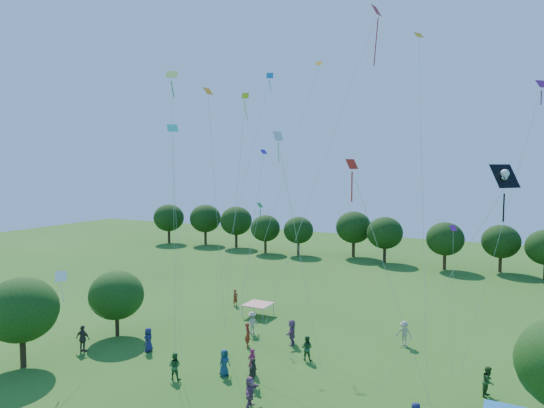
{
  "coord_description": "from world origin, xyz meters",
  "views": [
    {
      "loc": [
        12.47,
        -10.32,
        13.11
      ],
      "look_at": [
        0.0,
        14.0,
        11.0
      ],
      "focal_mm": 32.0,
      "sensor_mm": 36.0,
      "label": 1
    }
  ],
  "objects_px": {
    "near_tree_north": "(116,295)",
    "red_high_kite": "(357,69)",
    "tent_red_stripe": "(258,304)",
    "pirate_kite": "(501,182)",
    "near_tree_west": "(21,310)"
  },
  "relations": [
    {
      "from": "tent_red_stripe",
      "to": "pirate_kite",
      "type": "relative_size",
      "value": 0.18
    },
    {
      "from": "near_tree_west",
      "to": "tent_red_stripe",
      "type": "bearing_deg",
      "value": 62.94
    },
    {
      "from": "pirate_kite",
      "to": "red_high_kite",
      "type": "distance_m",
      "value": 14.4
    },
    {
      "from": "pirate_kite",
      "to": "tent_red_stripe",
      "type": "bearing_deg",
      "value": 142.71
    },
    {
      "from": "near_tree_west",
      "to": "pirate_kite",
      "type": "relative_size",
      "value": 0.5
    },
    {
      "from": "near_tree_north",
      "to": "red_high_kite",
      "type": "bearing_deg",
      "value": 11.36
    },
    {
      "from": "red_high_kite",
      "to": "tent_red_stripe",
      "type": "bearing_deg",
      "value": 151.14
    },
    {
      "from": "near_tree_north",
      "to": "tent_red_stripe",
      "type": "height_order",
      "value": "near_tree_north"
    },
    {
      "from": "tent_red_stripe",
      "to": "red_high_kite",
      "type": "bearing_deg",
      "value": -28.86
    },
    {
      "from": "tent_red_stripe",
      "to": "pirate_kite",
      "type": "xyz_separation_m",
      "value": [
        19.43,
        -14.8,
        11.45
      ]
    },
    {
      "from": "near_tree_west",
      "to": "tent_red_stripe",
      "type": "relative_size",
      "value": 2.7
    },
    {
      "from": "tent_red_stripe",
      "to": "near_tree_west",
      "type": "bearing_deg",
      "value": -117.06
    },
    {
      "from": "near_tree_west",
      "to": "red_high_kite",
      "type": "height_order",
      "value": "red_high_kite"
    },
    {
      "from": "near_tree_north",
      "to": "tent_red_stripe",
      "type": "bearing_deg",
      "value": 52.11
    },
    {
      "from": "near_tree_north",
      "to": "red_high_kite",
      "type": "relative_size",
      "value": 0.23
    }
  ]
}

